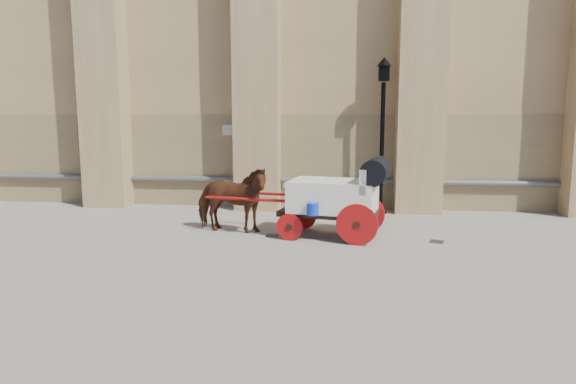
# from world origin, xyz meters

# --- Properties ---
(ground) EXTENTS (90.00, 90.00, 0.00)m
(ground) POSITION_xyz_m (0.00, 0.00, 0.00)
(ground) COLOR gray
(ground) RESTS_ON ground
(horse) EXTENTS (2.16, 1.24, 1.72)m
(horse) POSITION_xyz_m (-1.11, 0.27, 0.86)
(horse) COLOR #572716
(horse) RESTS_ON ground
(carriage) EXTENTS (4.69, 2.02, 1.99)m
(carriage) POSITION_xyz_m (1.64, 0.04, 1.07)
(carriage) COLOR black
(carriage) RESTS_ON ground
(street_lamp) EXTENTS (0.44, 0.44, 4.67)m
(street_lamp) POSITION_xyz_m (2.86, 3.25, 2.50)
(street_lamp) COLOR black
(street_lamp) RESTS_ON ground
(drain_grate_near) EXTENTS (0.35, 0.35, 0.01)m
(drain_grate_near) POSITION_xyz_m (-0.01, 0.01, 0.01)
(drain_grate_near) COLOR black
(drain_grate_near) RESTS_ON ground
(drain_grate_far) EXTENTS (0.41, 0.41, 0.01)m
(drain_grate_far) POSITION_xyz_m (3.98, -0.17, 0.01)
(drain_grate_far) COLOR black
(drain_grate_far) RESTS_ON ground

